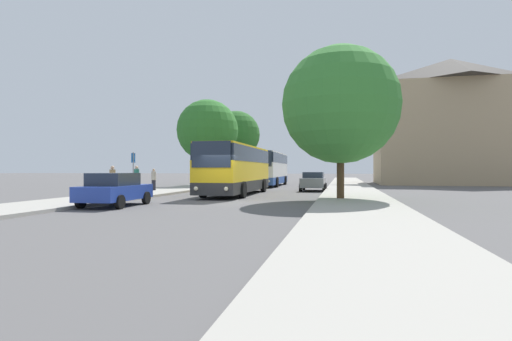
{
  "coord_description": "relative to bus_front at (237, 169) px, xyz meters",
  "views": [
    {
      "loc": [
        6.26,
        -20.25,
        1.7
      ],
      "look_at": [
        -1.34,
        15.07,
        1.62
      ],
      "focal_mm": 28.0,
      "sensor_mm": 36.0,
      "label": 1
    }
  ],
  "objects": [
    {
      "name": "ground_plane",
      "position": [
        0.75,
        -6.06,
        -1.76
      ],
      "size": [
        300.0,
        300.0,
        0.0
      ],
      "primitive_type": "plane",
      "color": "#565454",
      "rests_on": "ground"
    },
    {
      "name": "sidewalk_left",
      "position": [
        -6.25,
        -6.06,
        -1.68
      ],
      "size": [
        4.0,
        120.0,
        0.15
      ],
      "primitive_type": "cube",
      "color": "#A39E93",
      "rests_on": "ground_plane"
    },
    {
      "name": "sidewalk_right",
      "position": [
        7.75,
        -6.06,
        -1.68
      ],
      "size": [
        4.0,
        120.0,
        0.15
      ],
      "primitive_type": "cube",
      "color": "#A39E93",
      "rests_on": "ground_plane"
    },
    {
      "name": "building_right_background",
      "position": [
        19.41,
        23.72,
        5.54
      ],
      "size": [
        16.51,
        10.76,
        14.59
      ],
      "color": "tan",
      "rests_on": "ground_plane"
    },
    {
      "name": "bus_front",
      "position": [
        0.0,
        0.0,
        0.0
      ],
      "size": [
        2.83,
        11.32,
        3.29
      ],
      "rotation": [
        0.0,
        0.0,
        0.01
      ],
      "color": "#2D2D2D",
      "rests_on": "ground_plane"
    },
    {
      "name": "bus_middle",
      "position": [
        -0.43,
        14.78,
        0.09
      ],
      "size": [
        3.03,
        11.82,
        3.46
      ],
      "rotation": [
        0.0,
        0.0,
        0.02
      ],
      "color": "#2D519E",
      "rests_on": "ground_plane"
    },
    {
      "name": "parked_car_left_curb",
      "position": [
        -3.28,
        -9.62,
        -0.96
      ],
      "size": [
        2.17,
        4.13,
        1.55
      ],
      "rotation": [
        0.0,
        0.0,
        0.04
      ],
      "color": "#233D9E",
      "rests_on": "ground_plane"
    },
    {
      "name": "parked_car_right_near",
      "position": [
        4.8,
        5.83,
        -0.97
      ],
      "size": [
        2.0,
        4.14,
        1.5
      ],
      "rotation": [
        0.0,
        0.0,
        3.13
      ],
      "color": "slate",
      "rests_on": "ground_plane"
    },
    {
      "name": "bus_stop_sign",
      "position": [
        -5.75,
        -3.53,
        0.02
      ],
      "size": [
        0.08,
        0.45,
        2.64
      ],
      "color": "gray",
      "rests_on": "sidewalk_left"
    },
    {
      "name": "pedestrian_waiting_near",
      "position": [
        -6.81,
        1.35,
        -0.79
      ],
      "size": [
        0.36,
        0.36,
        1.63
      ],
      "rotation": [
        0.0,
        0.0,
        3.88
      ],
      "color": "#23232D",
      "rests_on": "sidewalk_left"
    },
    {
      "name": "pedestrian_waiting_far",
      "position": [
        -6.84,
        -4.1,
        -0.7
      ],
      "size": [
        0.36,
        0.36,
        1.79
      ],
      "rotation": [
        0.0,
        0.0,
        0.2
      ],
      "color": "#23232D",
      "rests_on": "sidewalk_left"
    },
    {
      "name": "pedestrian_walking_back",
      "position": [
        -6.95,
        -0.94,
        -0.68
      ],
      "size": [
        0.36,
        0.36,
        1.82
      ],
      "rotation": [
        0.0,
        0.0,
        2.24
      ],
      "color": "#23232D",
      "rests_on": "sidewalk_left"
    },
    {
      "name": "tree_left_near",
      "position": [
        -6.19,
        11.85,
        3.89
      ],
      "size": [
        6.16,
        6.16,
        8.59
      ],
      "color": "brown",
      "rests_on": "sidewalk_left"
    },
    {
      "name": "tree_left_far",
      "position": [
        -5.66,
        21.14,
        4.26
      ],
      "size": [
        5.78,
        5.78,
        8.77
      ],
      "color": "#47331E",
      "rests_on": "sidewalk_left"
    },
    {
      "name": "tree_right_near",
      "position": [
        6.95,
        -4.12,
        3.47
      ],
      "size": [
        6.41,
        6.41,
        8.29
      ],
      "color": "#47331E",
      "rests_on": "sidewalk_right"
    }
  ]
}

